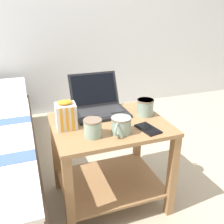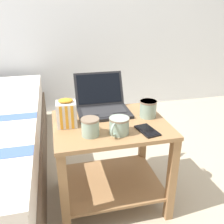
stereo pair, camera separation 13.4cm
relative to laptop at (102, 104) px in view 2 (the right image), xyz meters
name	(u,v)px [view 2 (the right image)]	position (x,y,z in m)	size (l,w,h in m)	color
ground_plane	(111,199)	(0.01, -0.17, -0.59)	(8.00, 8.00, 0.00)	tan
bedside_table	(110,152)	(0.01, -0.17, -0.24)	(0.64, 0.51, 0.55)	#997047
laptop	(102,104)	(0.00, 0.00, 0.00)	(0.31, 0.31, 0.21)	black
mug_front_left	(148,108)	(0.25, -0.14, 0.01)	(0.11, 0.13, 0.10)	#8CA593
mug_front_right	(90,126)	(-0.12, -0.30, 0.01)	(0.09, 0.13, 0.09)	#8CA593
mug_mid_center	(119,125)	(0.02, -0.31, 0.00)	(0.11, 0.12, 0.09)	#8CA593
snack_bag	(67,113)	(-0.23, -0.16, 0.03)	(0.11, 0.10, 0.16)	silver
cell_phone	(147,130)	(0.17, -0.33, -0.04)	(0.11, 0.16, 0.01)	black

